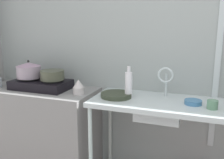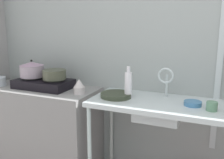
{
  "view_description": "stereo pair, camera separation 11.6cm",
  "coord_description": "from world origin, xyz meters",
  "views": [
    {
      "loc": [
        -0.02,
        -0.7,
        1.51
      ],
      "look_at": [
        -0.78,
        1.37,
        1.03
      ],
      "focal_mm": 40.29,
      "sensor_mm": 36.0,
      "label": 1
    },
    {
      "loc": [
        0.08,
        -0.66,
        1.51
      ],
      "look_at": [
        -0.78,
        1.37,
        1.03
      ],
      "focal_mm": 40.29,
      "sensor_mm": 36.0,
      "label": 2
    }
  ],
  "objects": [
    {
      "name": "stove",
      "position": [
        -1.54,
        1.37,
        0.92
      ],
      "size": [
        0.58,
        0.33,
        0.11
      ],
      "color": "black",
      "rests_on": "counter_concrete"
    },
    {
      "name": "pot_on_left_burner",
      "position": [
        -1.68,
        1.37,
        1.06
      ],
      "size": [
        0.25,
        0.25,
        0.18
      ],
      "color": "#A08F9D",
      "rests_on": "stove"
    },
    {
      "name": "counter_concrete",
      "position": [
        -1.59,
        1.37,
        0.44
      ],
      "size": [
        1.2,
        0.56,
        0.88
      ],
      "primitive_type": "cube",
      "color": "gray",
      "rests_on": "ground"
    },
    {
      "name": "pot_on_right_burner",
      "position": [
        -1.4,
        1.37,
        1.03
      ],
      "size": [
        0.23,
        0.23,
        0.09
      ],
      "color": "#474B39",
      "rests_on": "stove"
    },
    {
      "name": "wall_metal_strip",
      "position": [
        0.09,
        1.64,
        1.51
      ],
      "size": [
        0.05,
        0.01,
        2.19
      ],
      "primitive_type": "cube",
      "color": "silver"
    },
    {
      "name": "faucet",
      "position": [
        -0.32,
        1.49,
        1.06
      ],
      "size": [
        0.14,
        0.08,
        0.27
      ],
      "color": "silver",
      "rests_on": "counter_sink"
    },
    {
      "name": "cup_by_rack",
      "position": [
        0.07,
        1.29,
        0.91
      ],
      "size": [
        0.08,
        0.08,
        0.07
      ],
      "primitive_type": "cylinder",
      "color": "slate",
      "rests_on": "counter_sink"
    },
    {
      "name": "counter_sink",
      "position": [
        -0.15,
        1.37,
        0.81
      ],
      "size": [
        1.56,
        0.56,
        0.88
      ],
      "color": "silver",
      "rests_on": "ground"
    },
    {
      "name": "small_bowl_on_drainboard",
      "position": [
        -0.08,
        1.36,
        0.89
      ],
      "size": [
        0.14,
        0.14,
        0.04
      ],
      "primitive_type": "cylinder",
      "color": "teal",
      "rests_on": "counter_sink"
    },
    {
      "name": "bottle_by_sink",
      "position": [
        -0.62,
        1.36,
        1.0
      ],
      "size": [
        0.06,
        0.06,
        0.28
      ],
      "color": "white",
      "rests_on": "counter_sink"
    },
    {
      "name": "sink_basin",
      "position": [
        -0.35,
        1.35,
        0.8
      ],
      "size": [
        0.37,
        0.31,
        0.15
      ],
      "primitive_type": "cube",
      "color": "silver",
      "rests_on": "counter_sink"
    },
    {
      "name": "percolator",
      "position": [
        -1.09,
        1.32,
        0.95
      ],
      "size": [
        0.11,
        0.11,
        0.14
      ],
      "color": "beige",
      "rests_on": "counter_concrete"
    },
    {
      "name": "wall_back",
      "position": [
        0.0,
        1.7,
        1.37
      ],
      "size": [
        5.35,
        0.1,
        2.74
      ],
      "primitive_type": "cube",
      "color": "#9CA4A1",
      "rests_on": "ground"
    },
    {
      "name": "frying_pan",
      "position": [
        -0.73,
        1.35,
        0.9
      ],
      "size": [
        0.28,
        0.28,
        0.04
      ],
      "primitive_type": "cylinder",
      "color": "#32392A",
      "rests_on": "counter_sink"
    }
  ]
}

